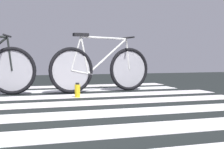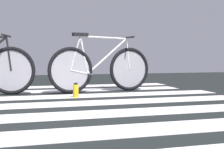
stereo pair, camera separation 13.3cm
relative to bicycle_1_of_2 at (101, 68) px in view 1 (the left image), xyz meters
name	(u,v)px [view 1 (the left image)]	position (x,y,z in m)	size (l,w,h in m)	color
ground	(50,117)	(-1.06, -1.90, -0.40)	(18.00, 14.00, 0.02)	black
crosswalk_markings	(56,116)	(-1.00, -1.94, -0.38)	(5.43, 6.53, 0.00)	silver
bicycle_1_of_2	(101,68)	(0.00, 0.00, 0.00)	(1.72, 0.53, 0.93)	black
water_bottle	(77,91)	(-0.51, -0.59, -0.29)	(0.08, 0.08, 0.21)	yellow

